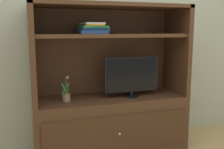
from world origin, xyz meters
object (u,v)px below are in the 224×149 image
object	(u,v)px
media_console	(110,107)
potted_plant	(66,96)
tv_monitor	(132,76)
magazine_stack	(92,29)

from	to	relation	value
media_console	potted_plant	size ratio (longest dim) A/B	6.33
media_console	tv_monitor	xyz separation A→B (m)	(0.22, -0.07, 0.34)
tv_monitor	potted_plant	distance (m)	0.71
tv_monitor	potted_plant	size ratio (longest dim) A/B	2.35
media_console	tv_monitor	bearing A→B (deg)	-16.77
potted_plant	magazine_stack	size ratio (longest dim) A/B	0.75
media_console	magazine_stack	world-z (taller)	media_console
potted_plant	media_console	bearing A→B (deg)	4.84
media_console	tv_monitor	world-z (taller)	media_console
media_console	potted_plant	bearing A→B (deg)	-175.16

